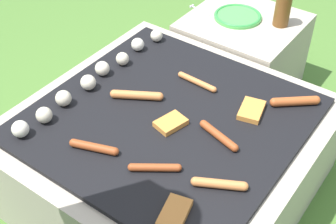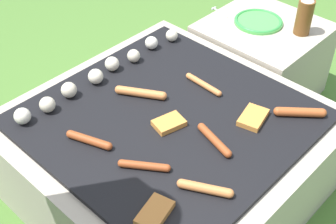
{
  "view_description": "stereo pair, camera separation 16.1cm",
  "coord_description": "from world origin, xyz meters",
  "px_view_note": "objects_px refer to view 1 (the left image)",
  "views": [
    {
      "loc": [
        -0.99,
        -0.72,
        1.44
      ],
      "look_at": [
        0.0,
        0.0,
        0.39
      ],
      "focal_mm": 50.0,
      "sensor_mm": 36.0,
      "label": 1
    },
    {
      "loc": [
        -0.89,
        -0.84,
        1.44
      ],
      "look_at": [
        0.0,
        0.0,
        0.39
      ],
      "focal_mm": 50.0,
      "sensor_mm": 36.0,
      "label": 2
    }
  ],
  "objects_px": {
    "plate_colorful": "(238,16)",
    "fork_utensil": "(204,12)",
    "condiment_bottle": "(283,7)",
    "sausage_front_center": "(219,135)"
  },
  "relations": [
    {
      "from": "sausage_front_center",
      "to": "condiment_bottle",
      "type": "xyz_separation_m",
      "value": [
        0.8,
        0.16,
        0.08
      ]
    },
    {
      "from": "sausage_front_center",
      "to": "fork_utensil",
      "type": "height_order",
      "value": "sausage_front_center"
    },
    {
      "from": "condiment_bottle",
      "to": "sausage_front_center",
      "type": "bearing_deg",
      "value": -168.78
    },
    {
      "from": "sausage_front_center",
      "to": "plate_colorful",
      "type": "distance_m",
      "value": 0.81
    },
    {
      "from": "plate_colorful",
      "to": "condiment_bottle",
      "type": "xyz_separation_m",
      "value": [
        0.06,
        -0.19,
        0.08
      ]
    },
    {
      "from": "sausage_front_center",
      "to": "plate_colorful",
      "type": "bearing_deg",
      "value": 24.94
    },
    {
      "from": "plate_colorful",
      "to": "fork_utensil",
      "type": "relative_size",
      "value": 1.15
    },
    {
      "from": "sausage_front_center",
      "to": "fork_utensil",
      "type": "relative_size",
      "value": 0.89
    },
    {
      "from": "plate_colorful",
      "to": "fork_utensil",
      "type": "bearing_deg",
      "value": 108.46
    },
    {
      "from": "sausage_front_center",
      "to": "fork_utensil",
      "type": "xyz_separation_m",
      "value": [
        0.69,
        0.49,
        -0.01
      ]
    }
  ]
}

